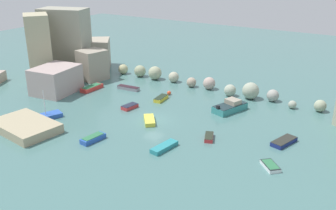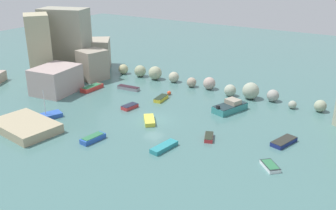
{
  "view_description": "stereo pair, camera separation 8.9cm",
  "coord_description": "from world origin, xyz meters",
  "px_view_note": "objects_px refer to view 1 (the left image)",
  "views": [
    {
      "loc": [
        28.01,
        -40.84,
        21.58
      ],
      "look_at": [
        0.0,
        3.9,
        1.0
      ],
      "focal_mm": 40.58,
      "sensor_mm": 36.0,
      "label": 1
    },
    {
      "loc": [
        28.08,
        -40.79,
        21.58
      ],
      "look_at": [
        0.0,
        3.9,
        1.0
      ],
      "focal_mm": 40.58,
      "sensor_mm": 36.0,
      "label": 2
    }
  ],
  "objects_px": {
    "stone_dock": "(25,126)",
    "moored_boat_4": "(93,138)",
    "moored_boat_8": "(270,166)",
    "moored_boat_10": "(209,137)",
    "moored_boat_2": "(46,116)",
    "moored_boat_9": "(284,142)",
    "moored_boat_6": "(128,88)",
    "moored_boat_0": "(92,88)",
    "moored_boat_1": "(230,107)",
    "channel_buoy": "(169,93)",
    "moored_boat_11": "(149,120)",
    "moored_boat_7": "(130,107)",
    "moored_boat_5": "(161,98)",
    "moored_boat_3": "(164,147)"
  },
  "relations": [
    {
      "from": "stone_dock",
      "to": "moored_boat_4",
      "type": "relative_size",
      "value": 2.61
    },
    {
      "from": "moored_boat_8",
      "to": "moored_boat_10",
      "type": "xyz_separation_m",
      "value": [
        -8.86,
        2.78,
        0.02
      ]
    },
    {
      "from": "moored_boat_2",
      "to": "moored_boat_9",
      "type": "relative_size",
      "value": 1.17
    },
    {
      "from": "moored_boat_6",
      "to": "moored_boat_0",
      "type": "bearing_deg",
      "value": 28.93
    },
    {
      "from": "moored_boat_1",
      "to": "moored_boat_9",
      "type": "bearing_deg",
      "value": -104.15
    },
    {
      "from": "channel_buoy",
      "to": "moored_boat_11",
      "type": "bearing_deg",
      "value": -71.68
    },
    {
      "from": "stone_dock",
      "to": "moored_boat_0",
      "type": "relative_size",
      "value": 2.05
    },
    {
      "from": "moored_boat_10",
      "to": "moored_boat_7",
      "type": "bearing_deg",
      "value": 55.49
    },
    {
      "from": "moored_boat_2",
      "to": "moored_boat_6",
      "type": "bearing_deg",
      "value": -165.4
    },
    {
      "from": "stone_dock",
      "to": "moored_boat_0",
      "type": "bearing_deg",
      "value": 103.19
    },
    {
      "from": "moored_boat_7",
      "to": "moored_boat_11",
      "type": "xyz_separation_m",
      "value": [
        5.54,
        -2.72,
        -0.01
      ]
    },
    {
      "from": "moored_boat_1",
      "to": "moored_boat_5",
      "type": "distance_m",
      "value": 11.45
    },
    {
      "from": "moored_boat_7",
      "to": "moored_boat_9",
      "type": "xyz_separation_m",
      "value": [
        23.42,
        0.75,
        -0.01
      ]
    },
    {
      "from": "channel_buoy",
      "to": "moored_boat_3",
      "type": "xyz_separation_m",
      "value": [
        9.76,
        -16.77,
        -0.07
      ]
    },
    {
      "from": "moored_boat_7",
      "to": "moored_boat_9",
      "type": "bearing_deg",
      "value": -80.38
    },
    {
      "from": "moored_boat_9",
      "to": "moored_boat_11",
      "type": "distance_m",
      "value": 18.21
    },
    {
      "from": "moored_boat_6",
      "to": "moored_boat_9",
      "type": "bearing_deg",
      "value": 163.74
    },
    {
      "from": "moored_boat_3",
      "to": "moored_boat_8",
      "type": "xyz_separation_m",
      "value": [
        12.22,
        2.53,
        -0.04
      ]
    },
    {
      "from": "moored_boat_4",
      "to": "moored_boat_6",
      "type": "relative_size",
      "value": 0.84
    },
    {
      "from": "moored_boat_8",
      "to": "moored_boat_9",
      "type": "height_order",
      "value": "moored_boat_9"
    },
    {
      "from": "stone_dock",
      "to": "moored_boat_11",
      "type": "height_order",
      "value": "stone_dock"
    },
    {
      "from": "moored_boat_3",
      "to": "moored_boat_6",
      "type": "bearing_deg",
      "value": 56.93
    },
    {
      "from": "stone_dock",
      "to": "moored_boat_8",
      "type": "distance_m",
      "value": 31.74
    },
    {
      "from": "moored_boat_1",
      "to": "moored_boat_8",
      "type": "height_order",
      "value": "moored_boat_1"
    },
    {
      "from": "moored_boat_2",
      "to": "moored_boat_10",
      "type": "distance_m",
      "value": 23.69
    },
    {
      "from": "moored_boat_0",
      "to": "moored_boat_1",
      "type": "xyz_separation_m",
      "value": [
        24.35,
        3.79,
        0.3
      ]
    },
    {
      "from": "moored_boat_5",
      "to": "moored_boat_6",
      "type": "height_order",
      "value": "moored_boat_5"
    },
    {
      "from": "moored_boat_3",
      "to": "moored_boat_5",
      "type": "distance_m",
      "value": 16.85
    },
    {
      "from": "moored_boat_9",
      "to": "moored_boat_1",
      "type": "bearing_deg",
      "value": 73.46
    },
    {
      "from": "channel_buoy",
      "to": "moored_boat_7",
      "type": "relative_size",
      "value": 0.25
    },
    {
      "from": "moored_boat_6",
      "to": "moored_boat_3",
      "type": "bearing_deg",
      "value": 134.16
    },
    {
      "from": "moored_boat_3",
      "to": "moored_boat_7",
      "type": "height_order",
      "value": "moored_boat_7"
    },
    {
      "from": "channel_buoy",
      "to": "moored_boat_1",
      "type": "xyz_separation_m",
      "value": [
        11.56,
        -1.14,
        0.31
      ]
    },
    {
      "from": "moored_boat_4",
      "to": "moored_boat_10",
      "type": "xyz_separation_m",
      "value": [
        12.13,
        8.22,
        -0.07
      ]
    },
    {
      "from": "moored_boat_0",
      "to": "moored_boat_6",
      "type": "distance_m",
      "value": 6.36
    },
    {
      "from": "moored_boat_5",
      "to": "moored_boat_11",
      "type": "height_order",
      "value": "moored_boat_5"
    },
    {
      "from": "moored_boat_10",
      "to": "moored_boat_11",
      "type": "relative_size",
      "value": 0.76
    },
    {
      "from": "channel_buoy",
      "to": "moored_boat_4",
      "type": "bearing_deg",
      "value": -87.15
    },
    {
      "from": "moored_boat_2",
      "to": "moored_boat_5",
      "type": "bearing_deg",
      "value": 168.79
    },
    {
      "from": "stone_dock",
      "to": "moored_boat_2",
      "type": "distance_m",
      "value": 4.4
    },
    {
      "from": "moored_boat_9",
      "to": "moored_boat_6",
      "type": "bearing_deg",
      "value": 94.47
    },
    {
      "from": "moored_boat_9",
      "to": "stone_dock",
      "type": "bearing_deg",
      "value": 132.04
    },
    {
      "from": "channel_buoy",
      "to": "moored_boat_0",
      "type": "relative_size",
      "value": 0.16
    },
    {
      "from": "moored_boat_10",
      "to": "moored_boat_0",
      "type": "bearing_deg",
      "value": 52.87
    },
    {
      "from": "moored_boat_1",
      "to": "moored_boat_6",
      "type": "xyz_separation_m",
      "value": [
        -19.02,
        -0.32,
        -0.36
      ]
    },
    {
      "from": "moored_boat_5",
      "to": "moored_boat_1",
      "type": "bearing_deg",
      "value": -88.21
    },
    {
      "from": "moored_boat_8",
      "to": "channel_buoy",
      "type": "bearing_deg",
      "value": 13.38
    },
    {
      "from": "moored_boat_5",
      "to": "moored_boat_7",
      "type": "distance_m",
      "value": 5.93
    },
    {
      "from": "moored_boat_9",
      "to": "moored_boat_2",
      "type": "bearing_deg",
      "value": 124.58
    },
    {
      "from": "moored_boat_0",
      "to": "moored_boat_3",
      "type": "bearing_deg",
      "value": -116.63
    }
  ]
}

